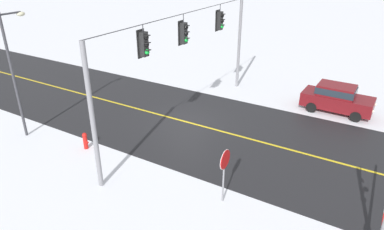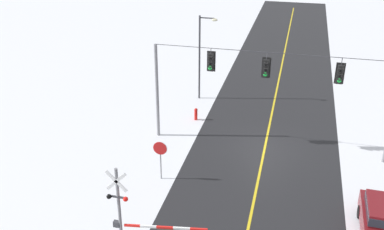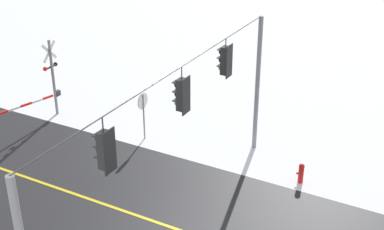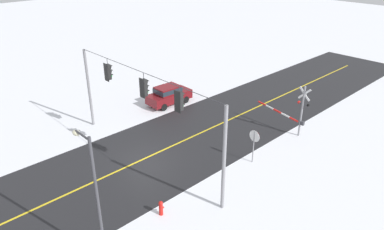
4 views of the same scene
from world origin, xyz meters
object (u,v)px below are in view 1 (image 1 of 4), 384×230
(streetlamp_near, at_px, (15,64))
(fire_hydrant, at_px, (85,140))
(stop_sign, at_px, (225,165))
(parked_car_maroon, at_px, (337,98))

(streetlamp_near, bearing_deg, fire_hydrant, -83.42)
(streetlamp_near, relative_size, fire_hydrant, 7.39)
(stop_sign, distance_m, streetlamp_near, 11.80)
(stop_sign, bearing_deg, streetlamp_near, 91.53)
(stop_sign, xyz_separation_m, streetlamp_near, (-0.31, 11.59, 2.20))
(stop_sign, relative_size, streetlamp_near, 0.36)
(parked_car_maroon, bearing_deg, stop_sign, 169.12)
(parked_car_maroon, bearing_deg, streetlamp_near, 129.99)
(stop_sign, distance_m, parked_car_maroon, 11.45)
(streetlamp_near, height_order, fire_hydrant, streetlamp_near)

